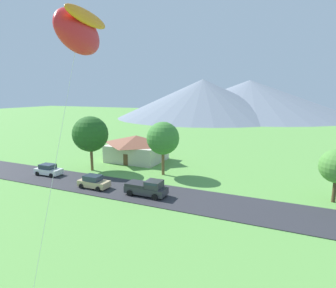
{
  "coord_description": "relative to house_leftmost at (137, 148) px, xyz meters",
  "views": [
    {
      "loc": [
        8.69,
        1.89,
        12.52
      ],
      "look_at": [
        -1.43,
        25.04,
        7.77
      ],
      "focal_mm": 29.34,
      "sensor_mm": 36.0,
      "label": 1
    }
  ],
  "objects": [
    {
      "name": "house_leftmost",
      "position": [
        0.0,
        0.0,
        0.0
      ],
      "size": [
        10.43,
        8.4,
        4.74
      ],
      "color": "beige",
      "rests_on": "ground"
    },
    {
      "name": "mountain_west_ridge",
      "position": [
        -14.9,
        92.21,
        7.08
      ],
      "size": [
        85.4,
        85.4,
        19.08
      ],
      "primitive_type": "cone",
      "color": "slate",
      "rests_on": "ground"
    },
    {
      "name": "kite_flyer_with_kite",
      "position": [
        14.6,
        -30.92,
        13.22
      ],
      "size": [
        2.38,
        6.78,
        17.04
      ],
      "color": "navy",
      "rests_on": "ground"
    },
    {
      "name": "tree_right_of_center",
      "position": [
        8.26,
        -6.24,
        3.25
      ],
      "size": [
        4.99,
        4.99,
        8.23
      ],
      "color": "brown",
      "rests_on": "ground"
    },
    {
      "name": "pickup_truck_charcoal_west_side",
      "position": [
        10.16,
        -15.1,
        -1.4
      ],
      "size": [
        5.21,
        2.33,
        1.99
      ],
      "color": "#333338",
      "rests_on": "road_strip"
    },
    {
      "name": "parked_car_tan_mid_west",
      "position": [
        2.38,
        -15.51,
        -1.59
      ],
      "size": [
        4.21,
        2.09,
        1.68
      ],
      "color": "tan",
      "rests_on": "road_strip"
    },
    {
      "name": "road_strip",
      "position": [
        16.65,
        -14.26,
        -2.42
      ],
      "size": [
        160.0,
        7.18,
        0.08
      ],
      "primitive_type": "cube",
      "color": "#2D2D33",
      "rests_on": "ground"
    },
    {
      "name": "mountain_east_ridge",
      "position": [
        5.09,
        114.26,
        7.14
      ],
      "size": [
        104.49,
        104.49,
        19.2
      ],
      "primitive_type": "cone",
      "color": "slate",
      "rests_on": "ground"
    },
    {
      "name": "parked_car_white_west_end",
      "position": [
        -7.68,
        -13.63,
        -1.59
      ],
      "size": [
        4.27,
        2.21,
        1.68
      ],
      "color": "white",
      "rests_on": "road_strip"
    },
    {
      "name": "tree_near_left",
      "position": [
        -3.41,
        -8.64,
        3.53
      ],
      "size": [
        5.69,
        5.69,
        8.85
      ],
      "color": "brown",
      "rests_on": "ground"
    }
  ]
}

